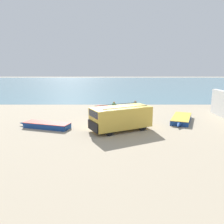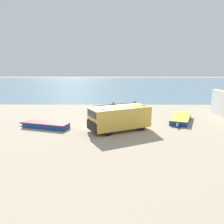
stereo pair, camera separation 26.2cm
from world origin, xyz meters
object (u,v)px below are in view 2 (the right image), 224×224
Objects in this scene: fishing_rowboat_0 at (45,125)px; fisherman_0 at (113,108)px; parked_van at (119,117)px; fishing_rowboat_2 at (98,110)px; fishing_rowboat_1 at (181,119)px; fisherman_1 at (135,107)px.

fisherman_0 is at bearing -126.59° from fishing_rowboat_0.
fishing_rowboat_2 is (-2.42, 7.80, -0.89)m from parked_van.
parked_van is 7.03m from fishing_rowboat_1.
parked_van is at bearing -169.16° from fishing_rowboat_0.
fishing_rowboat_2 is at bearing -95.80° from fishing_rowboat_1.
fishing_rowboat_0 is at bearing 23.44° from fisherman_0.
parked_van is 5.36m from fisherman_0.
fishing_rowboat_0 is at bearing -57.08° from fishing_rowboat_1.
fishing_rowboat_0 is 0.94× the size of fishing_rowboat_1.
fishing_rowboat_1 is (6.26, 3.08, -0.89)m from parked_van.
fishing_rowboat_1 is at bearing 179.34° from parked_van.
parked_van reaches higher than fisherman_0.
fishing_rowboat_2 is 5.09m from fisherman_1.
fisherman_1 is at bearing 70.49° from fishing_rowboat_2.
fishing_rowboat_1 is at bearing 148.81° from fisherman_0.
fisherman_0 is at bearing -111.19° from parked_van.
parked_van is at bearing 30.67° from fishing_rowboat_2.
fisherman_1 reaches higher than fisherman_0.
parked_van is 1.09× the size of fishing_rowboat_0.
fishing_rowboat_1 is at bearing -152.72° from fishing_rowboat_0.
fishing_rowboat_2 is 3.20m from fisherman_0.
fisherman_1 reaches higher than fishing_rowboat_0.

